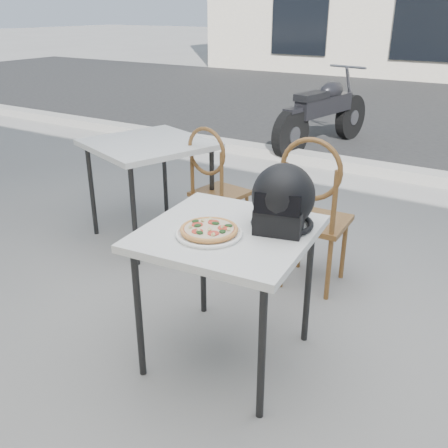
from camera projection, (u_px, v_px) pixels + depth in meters
The scene contains 10 objects.
ground at pixel (303, 316), 3.00m from camera, with size 80.00×80.00×0.00m, color gray.
curb at pixel (417, 175), 5.31m from camera, with size 30.00×0.25×0.12m, color gray.
cafe_table_main at pixel (228, 242), 2.39m from camera, with size 0.84×0.84×0.74m.
plate at pixel (209, 233), 2.30m from camera, with size 0.38×0.38×0.02m.
pizza at pixel (209, 229), 2.29m from camera, with size 0.35×0.35×0.03m.
helmet at pixel (283, 200), 2.34m from camera, with size 0.37×0.38×0.31m.
cafe_chair_main at pixel (313, 207), 3.08m from camera, with size 0.41×0.41×1.03m.
cafe_table_side at pixel (149, 151), 3.76m from camera, with size 1.05×1.05×0.78m.
cafe_chair_side at pixel (214, 181), 3.70m from camera, with size 0.41×0.41×0.94m.
motorcycle at pixel (324, 114), 6.40m from camera, with size 0.60×2.01×1.01m.
Camera 1 is at (0.94, -2.39, 1.70)m, focal length 40.00 mm.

